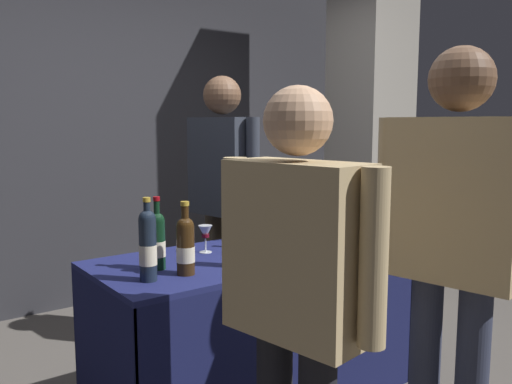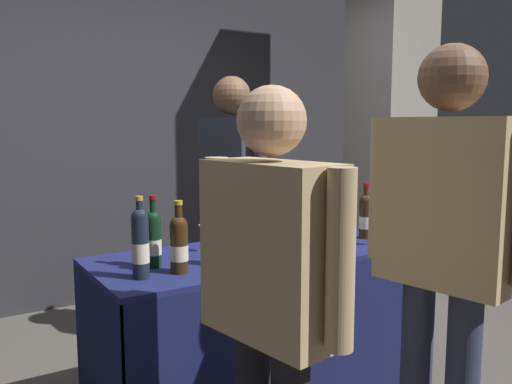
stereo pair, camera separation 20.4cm
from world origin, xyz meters
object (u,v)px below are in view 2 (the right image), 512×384
featured_wine_bottle (236,235)px  taster_foreground_right (271,287)px  wine_glass_near_taster (270,238)px  flower_vase (255,217)px  tasting_table (256,300)px  vendor_presenter (232,185)px  concrete_pillar (390,87)px  wine_glass_mid (374,228)px  wine_glass_near_vendor (206,232)px  display_bottle_0 (140,243)px

featured_wine_bottle → taster_foreground_right: bearing=-111.6°
wine_glass_near_taster → flower_vase: 0.33m
tasting_table → vendor_presenter: (0.27, 0.71, 0.50)m
concrete_pillar → vendor_presenter: bearing=-172.7°
tasting_table → wine_glass_mid: wine_glass_mid is taller
tasting_table → wine_glass_mid: size_ratio=12.90×
tasting_table → wine_glass_near_vendor: bearing=148.0°
tasting_table → concrete_pillar: bearing=26.2°
wine_glass_near_vendor → wine_glass_near_taster: size_ratio=1.09×
display_bottle_0 → featured_wine_bottle: bearing=-6.6°
wine_glass_near_taster → taster_foreground_right: size_ratio=0.08×
tasting_table → wine_glass_near_vendor: size_ratio=11.86×
featured_wine_bottle → vendor_presenter: 1.03m
concrete_pillar → taster_foreground_right: concrete_pillar is taller
flower_vase → wine_glass_near_vendor: bearing=-168.1°
concrete_pillar → flower_vase: concrete_pillar is taller
wine_glass_mid → taster_foreground_right: bearing=-149.1°
display_bottle_0 → tasting_table: bearing=11.9°
featured_wine_bottle → display_bottle_0: (-0.42, 0.05, 0.01)m
concrete_pillar → vendor_presenter: size_ratio=2.00×
display_bottle_0 → vendor_presenter: vendor_presenter is taller
concrete_pillar → display_bottle_0: (-2.52, -1.05, -0.78)m
display_bottle_0 → taster_foreground_right: (0.15, -0.73, -0.02)m
wine_glass_near_vendor → flower_vase: bearing=11.9°
tasting_table → vendor_presenter: 0.91m
tasting_table → vendor_presenter: vendor_presenter is taller
tasting_table → wine_glass_mid: (0.60, -0.22, 0.35)m
featured_wine_bottle → flower_vase: size_ratio=0.88×
featured_wine_bottle → wine_glass_near_taster: 0.25m
wine_glass_near_taster → featured_wine_bottle: bearing=-162.0°
vendor_presenter → taster_foreground_right: (-0.77, -1.58, -0.12)m
wine_glass_near_vendor → concrete_pillar: bearing=20.7°
display_bottle_0 → wine_glass_mid: 1.25m
wine_glass_mid → flower_vase: flower_vase is taller
wine_glass_mid → wine_glass_near_vendor: bearing=156.8°
wine_glass_near_taster → vendor_presenter: vendor_presenter is taller
wine_glass_near_vendor → wine_glass_mid: bearing=-23.2°
display_bottle_0 → wine_glass_near_vendor: 0.51m
featured_wine_bottle → vendor_presenter: vendor_presenter is taller
concrete_pillar → wine_glass_near_vendor: (-2.08, -0.78, -0.83)m
flower_vase → vendor_presenter: size_ratio=0.21×
wine_glass_near_taster → vendor_presenter: (0.26, 0.82, 0.16)m
tasting_table → flower_vase: (0.12, 0.20, 0.39)m
display_bottle_0 → wine_glass_near_vendor: size_ratio=2.52×
concrete_pillar → wine_glass_mid: 1.90m
wine_glass_near_vendor → taster_foreground_right: size_ratio=0.09×
display_bottle_0 → vendor_presenter: (0.92, 0.85, 0.10)m
flower_vase → taster_foreground_right: 1.24m
wine_glass_near_vendor → wine_glass_near_taster: wine_glass_near_vendor is taller
concrete_pillar → tasting_table: concrete_pillar is taller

